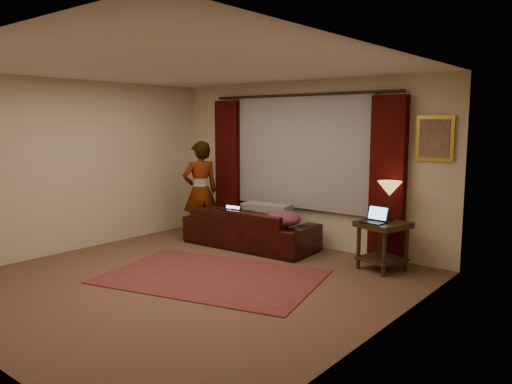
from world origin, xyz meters
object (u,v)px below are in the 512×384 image
(laptop_sofa, at_px, (229,213))
(person, at_px, (200,191))
(end_table, at_px, (382,246))
(tiffany_lamp, at_px, (389,201))
(sofa, at_px, (250,220))
(laptop_table, at_px, (374,215))

(laptop_sofa, distance_m, person, 0.70)
(end_table, height_order, tiffany_lamp, tiffany_lamp)
(end_table, height_order, person, person)
(tiffany_lamp, xyz_separation_m, person, (-3.08, -0.51, -0.09))
(end_table, bearing_deg, sofa, -176.17)
(laptop_sofa, relative_size, end_table, 0.50)
(end_table, xyz_separation_m, tiffany_lamp, (-0.01, 0.18, 0.59))
(laptop_table, distance_m, person, 3.03)
(laptop_table, bearing_deg, sofa, -173.42)
(tiffany_lamp, height_order, laptop_table, tiffany_lamp)
(tiffany_lamp, relative_size, person, 0.31)
(laptop_table, bearing_deg, end_table, 74.62)
(laptop_table, bearing_deg, person, -169.80)
(person, bearing_deg, end_table, 120.90)
(sofa, relative_size, laptop_sofa, 6.55)
(end_table, distance_m, person, 3.15)
(laptop_sofa, bearing_deg, person, 174.49)
(sofa, bearing_deg, end_table, -179.36)
(sofa, distance_m, end_table, 2.18)
(sofa, distance_m, person, 1.02)
(end_table, bearing_deg, tiffany_lamp, 92.39)
(laptop_table, bearing_deg, laptop_sofa, -168.58)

